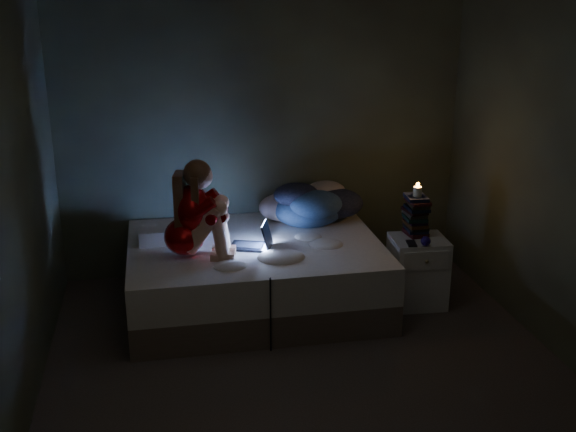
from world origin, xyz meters
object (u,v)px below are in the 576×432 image
object	(u,v)px
woman	(183,209)
phone	(413,244)
bed	(255,274)
laptop	(250,234)
nightstand	(417,271)
candle	(418,187)

from	to	relation	value
woman	phone	distance (m)	1.82
phone	woman	bearing A→B (deg)	-177.88
bed	phone	world-z (taller)	phone
laptop	nightstand	xyz separation A→B (m)	(1.37, -0.13, -0.38)
laptop	phone	bearing A→B (deg)	7.72
bed	laptop	size ratio (longest dim) A/B	6.34
laptop	nightstand	size ratio (longest dim) A/B	0.55
nightstand	phone	bearing A→B (deg)	-128.16
laptop	candle	size ratio (longest dim) A/B	3.98
woman	nightstand	world-z (taller)	woman
nightstand	candle	xyz separation A→B (m)	(-0.01, 0.08, 0.70)
laptop	phone	distance (m)	1.29
nightstand	candle	bearing A→B (deg)	99.58
nightstand	phone	xyz separation A→B (m)	(-0.10, -0.12, 0.30)
laptop	phone	size ratio (longest dim) A/B	2.28
candle	bed	bearing A→B (deg)	173.69
candle	woman	bearing A→B (deg)	-178.53
laptop	candle	world-z (taller)	candle
phone	laptop	bearing A→B (deg)	176.13
laptop	nightstand	distance (m)	1.43
woman	bed	bearing A→B (deg)	29.68
woman	candle	distance (m)	1.88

